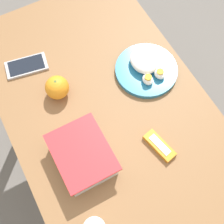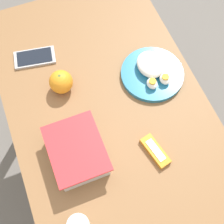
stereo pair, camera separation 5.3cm
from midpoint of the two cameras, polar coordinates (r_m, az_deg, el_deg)
The scene contains 7 objects.
ground_plane at distance 1.79m, azimuth 1.25°, elevation -11.89°, with size 10.00×10.00×0.00m, color #66605B.
table at distance 1.18m, azimuth 1.87°, elevation -4.92°, with size 1.28×0.68×0.77m.
food_container at distance 0.99m, azimuth -4.84°, elevation -7.46°, with size 0.21×0.17×0.08m.
orange_fruit at distance 1.09m, azimuth -7.93°, elevation 5.40°, with size 0.08×0.08×0.08m.
rice_plate at distance 1.14m, azimuth 8.66°, elevation 7.29°, with size 0.23×0.23×0.06m.
candy_bar at distance 1.03m, azimuth 9.42°, elevation -7.13°, with size 0.12×0.07×0.02m.
cell_phone at distance 1.21m, azimuth -12.72°, elevation 9.63°, with size 0.10×0.16×0.01m.
Camera 2 is at (-0.37, 0.16, 1.74)m, focal length 50.00 mm.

